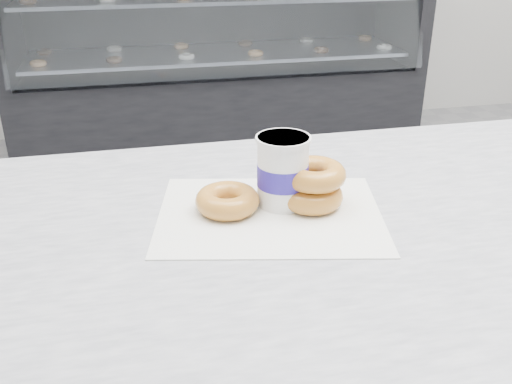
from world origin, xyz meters
TOP-DOWN VIEW (x-y plane):
  - ground at (0.00, 0.00)m, footprint 5.00×5.00m
  - display_case at (0.00, 2.12)m, footprint 2.40×0.74m
  - wax_paper at (-0.33, -0.55)m, footprint 0.39×0.32m
  - donut_single at (-0.39, -0.53)m, footprint 0.13×0.13m
  - donut_stack at (-0.26, -0.53)m, footprint 0.14×0.14m
  - coffee_cup at (-0.30, -0.52)m, footprint 0.10×0.10m

SIDE VIEW (x-z plane):
  - ground at x=0.00m, z-range 0.00..0.00m
  - display_case at x=0.00m, z-range -0.13..1.12m
  - wax_paper at x=-0.33m, z-range 0.90..0.90m
  - donut_single at x=-0.39m, z-range 0.90..0.94m
  - donut_stack at x=-0.26m, z-range 0.90..0.97m
  - coffee_cup at x=-0.30m, z-range 0.90..1.01m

